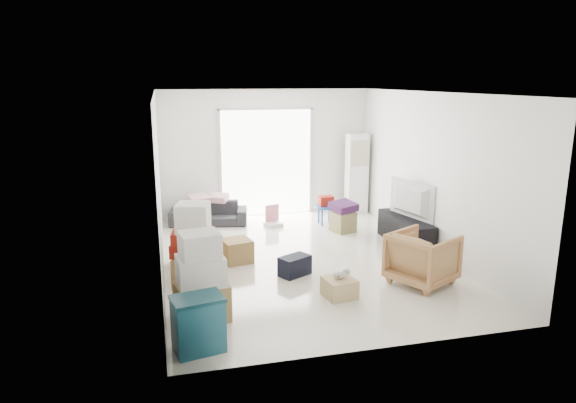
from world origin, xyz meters
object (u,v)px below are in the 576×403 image
(ac_tower, at_px, (357,174))
(tv_console, at_px, (406,231))
(sofa, at_px, (208,210))
(armchair, at_px, (423,256))
(storage_bins, at_px, (198,324))
(wood_crate, at_px, (339,288))
(ottoman, at_px, (343,222))
(kids_table, at_px, (326,204))
(television, at_px, (407,214))

(ac_tower, distance_m, tv_console, 2.41)
(sofa, distance_m, armchair, 4.76)
(storage_bins, relative_size, wood_crate, 1.57)
(ottoman, height_order, kids_table, kids_table)
(ac_tower, height_order, armchair, ac_tower)
(tv_console, distance_m, armchair, 1.84)
(tv_console, xyz_separation_m, wood_crate, (-1.93, -1.90, -0.11))
(armchair, bearing_deg, storage_bins, 81.35)
(armchair, height_order, kids_table, armchair)
(sofa, bearing_deg, armchair, -44.14)
(sofa, bearing_deg, kids_table, -3.27)
(ac_tower, xyz_separation_m, television, (0.05, -2.33, -0.31))
(sofa, distance_m, ottoman, 2.75)
(armchair, xyz_separation_m, wood_crate, (-1.32, -0.17, -0.29))
(tv_console, distance_m, storage_bins, 4.85)
(kids_table, bearing_deg, television, -57.90)
(storage_bins, bearing_deg, sofa, 83.45)
(ac_tower, bearing_deg, sofa, -177.37)
(ac_tower, relative_size, wood_crate, 4.38)
(sofa, distance_m, wood_crate, 4.32)
(television, bearing_deg, storage_bins, 112.29)
(tv_console, height_order, kids_table, kids_table)
(kids_table, bearing_deg, tv_console, -57.90)
(armchair, bearing_deg, ac_tower, -35.66)
(sofa, height_order, kids_table, sofa)
(storage_bins, xyz_separation_m, ottoman, (3.08, 3.89, -0.12))
(kids_table, bearing_deg, ac_tower, 38.27)
(tv_console, bearing_deg, ottoman, 129.04)
(ottoman, bearing_deg, wood_crate, -110.72)
(armchair, height_order, wood_crate, armchair)
(sofa, xyz_separation_m, kids_table, (2.32, -0.59, 0.11))
(storage_bins, height_order, ottoman, storage_bins)
(ac_tower, bearing_deg, armchair, -97.79)
(ac_tower, xyz_separation_m, ottoman, (-0.77, -1.31, -0.68))
(sofa, bearing_deg, tv_console, -22.21)
(tv_console, distance_m, wood_crate, 2.71)
(television, bearing_deg, ac_tower, -12.89)
(ac_tower, xyz_separation_m, kids_table, (-0.94, -0.74, -0.46))
(kids_table, bearing_deg, sofa, 165.65)
(ac_tower, bearing_deg, wood_crate, -113.93)
(ottoman, relative_size, wood_crate, 0.99)
(wood_crate, bearing_deg, ottoman, 69.28)
(ac_tower, relative_size, tv_console, 1.19)
(television, height_order, wood_crate, television)
(ottoman, bearing_deg, sofa, 154.99)
(armchair, bearing_deg, ottoman, -23.31)
(television, relative_size, armchair, 1.35)
(television, distance_m, wood_crate, 2.74)
(sofa, relative_size, wood_crate, 3.89)
(armchair, relative_size, wood_crate, 2.10)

